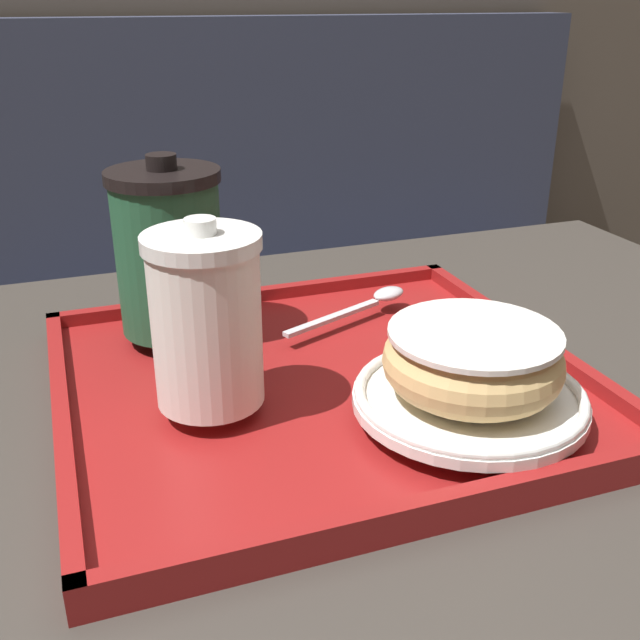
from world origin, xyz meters
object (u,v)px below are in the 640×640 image
at_px(coffee_cup_front, 206,319).
at_px(coffee_cup_rear, 169,251).
at_px(donut_chocolate_glazed, 473,360).
at_px(spoon, 373,300).

xyz_separation_m(coffee_cup_front, coffee_cup_rear, (-0.00, 0.14, 0.01)).
bearing_deg(donut_chocolate_glazed, coffee_cup_front, 157.30).
distance_m(coffee_cup_rear, donut_chocolate_glazed, 0.27).
xyz_separation_m(donut_chocolate_glazed, spoon, (0.01, 0.20, -0.03)).
bearing_deg(coffee_cup_front, donut_chocolate_glazed, -22.70).
bearing_deg(donut_chocolate_glazed, coffee_cup_rear, 129.93).
xyz_separation_m(coffee_cup_front, donut_chocolate_glazed, (0.17, -0.07, -0.03)).
height_order(coffee_cup_front, spoon, coffee_cup_front).
relative_size(coffee_cup_front, spoon, 0.95).
bearing_deg(coffee_cup_rear, coffee_cup_front, -88.69).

